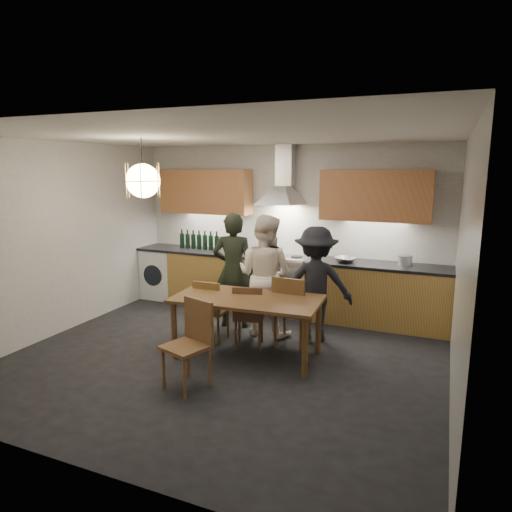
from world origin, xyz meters
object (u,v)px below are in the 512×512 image
at_px(chair_back_left, 210,307).
at_px(chair_front, 192,337).
at_px(dining_table, 247,304).
at_px(mixing_bowl, 346,260).
at_px(person_left, 234,270).
at_px(person_mid, 265,275).
at_px(stock_pot, 405,261).
at_px(person_right, 315,284).
at_px(wine_bottles, 199,240).

distance_m(chair_back_left, chair_front, 1.20).
height_order(dining_table, mixing_bowl, mixing_bowl).
distance_m(person_left, person_mid, 0.52).
distance_m(dining_table, stock_pot, 2.45).
xyz_separation_m(person_left, person_right, (1.21, -0.05, -0.06)).
height_order(chair_back_left, stock_pot, stock_pot).
xyz_separation_m(chair_back_left, person_mid, (0.53, 0.58, 0.35)).
distance_m(chair_front, person_left, 1.87).
bearing_deg(stock_pot, person_right, -136.89).
distance_m(person_mid, mixing_bowl, 1.28).
bearing_deg(wine_bottles, person_left, -40.44).
xyz_separation_m(person_mid, mixing_bowl, (0.90, 0.90, 0.11)).
distance_m(stock_pot, wine_bottles, 3.32).
relative_size(chair_back_left, person_mid, 0.50).
bearing_deg(chair_back_left, mixing_bowl, -136.47).
xyz_separation_m(dining_table, person_right, (0.60, 0.85, 0.11)).
bearing_deg(dining_table, person_mid, 93.56).
bearing_deg(person_left, chair_front, 89.28).
bearing_deg(person_mid, dining_table, 103.29).
bearing_deg(chair_front, person_right, 82.67).
xyz_separation_m(dining_table, chair_back_left, (-0.63, 0.22, -0.18)).
xyz_separation_m(dining_table, wine_bottles, (-1.70, 1.82, 0.41)).
height_order(mixing_bowl, wine_bottles, wine_bottles).
distance_m(person_left, stock_pot, 2.42).
bearing_deg(person_right, person_left, -19.91).
bearing_deg(chair_back_left, person_mid, -134.93).
xyz_separation_m(chair_front, wine_bottles, (-1.47, 2.73, 0.53)).
bearing_deg(chair_front, wine_bottles, 136.12).
bearing_deg(person_mid, person_left, -4.41).
xyz_separation_m(person_mid, stock_pot, (1.72, 1.01, 0.14)).
bearing_deg(person_left, person_right, 165.01).
xyz_separation_m(chair_back_left, person_left, (0.02, 0.68, 0.35)).
relative_size(dining_table, person_mid, 1.09).
xyz_separation_m(chair_front, mixing_bowl, (1.03, 2.61, 0.41)).
bearing_deg(person_right, dining_table, 37.36).
xyz_separation_m(dining_table, stock_pot, (1.62, 1.81, 0.31)).
xyz_separation_m(mixing_bowl, stock_pot, (0.82, 0.10, 0.03)).
bearing_deg(wine_bottles, person_mid, -32.57).
relative_size(mixing_bowl, wine_bottles, 0.41).
height_order(chair_back_left, person_left, person_left).
distance_m(chair_back_left, stock_pot, 2.80).
xyz_separation_m(chair_front, stock_pot, (1.85, 2.72, 0.44)).
relative_size(dining_table, wine_bottles, 2.41).
bearing_deg(mixing_bowl, person_right, -103.60).
height_order(person_left, wine_bottles, person_left).
relative_size(chair_back_left, stock_pot, 4.36).
relative_size(dining_table, mixing_bowl, 5.93).
bearing_deg(person_mid, wine_bottles, -26.36).
relative_size(chair_front, stock_pot, 4.80).
xyz_separation_m(stock_pot, wine_bottles, (-3.32, 0.01, 0.09)).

